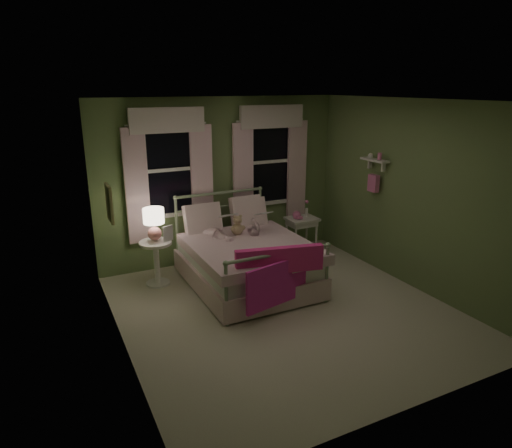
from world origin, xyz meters
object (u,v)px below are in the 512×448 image
child_left (215,213)px  table_lamp (154,221)px  child_right (250,213)px  nightstand_left (156,257)px  bed (246,259)px  teddy_bear (237,227)px  nightstand_right (302,224)px

child_left → table_lamp: size_ratio=1.80×
child_right → child_left: bearing=17.2°
child_right → nightstand_left: child_right is taller
bed → child_right: child_right is taller
teddy_bear → nightstand_left: size_ratio=0.47×
teddy_bear → bed: bearing=-88.8°
teddy_bear → table_lamp: table_lamp is taller
bed → nightstand_right: bearing=26.3°
bed → teddy_bear: bed is taller
child_left → table_lamp: bearing=-18.1°
child_left → nightstand_right: (1.62, 0.23, -0.44)m
bed → child_left: child_left is taller
bed → teddy_bear: (-0.01, 0.27, 0.42)m
table_lamp → nightstand_left: bearing=0.0°
child_right → teddy_bear: (-0.28, -0.16, -0.13)m
nightstand_left → table_lamp: bearing=0.0°
nightstand_right → nightstand_left: bearing=-177.5°
bed → child_right: bearing=57.6°
bed → nightstand_left: bed is taller
teddy_bear → nightstand_right: teddy_bear is taller
child_left → nightstand_left: size_ratio=1.28×
nightstand_left → nightstand_right: size_ratio=1.02×
bed → nightstand_left: (-1.15, 0.55, 0.04)m
bed → child_right: 0.75m
child_left → nightstand_left: (-0.87, 0.12, -0.57)m
table_lamp → nightstand_right: bearing=2.5°
nightstand_left → table_lamp: (0.00, 0.00, 0.54)m
bed → child_right: size_ratio=2.88×
bed → child_left: bearing=123.4°
child_left → child_right: 0.56m
nightstand_right → child_right: bearing=-167.9°
bed → child_right: (0.27, 0.43, 0.55)m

